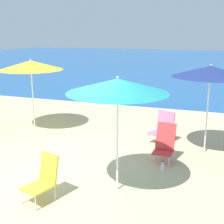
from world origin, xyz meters
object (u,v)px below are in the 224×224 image
beach_umbrella_teal (118,86)px  beach_chair_pink (163,127)px  water_bottle (162,168)px  beach_umbrella_navy (210,72)px  beach_chair_yellow (44,178)px  beach_chair_red (165,143)px  beach_umbrella_yellow (31,65)px

beach_umbrella_teal → beach_chair_pink: 3.27m
beach_chair_pink → water_bottle: 1.90m
beach_umbrella_navy → beach_chair_pink: 1.94m
beach_umbrella_navy → beach_chair_yellow: size_ratio=2.65×
beach_umbrella_navy → beach_chair_pink: (-1.09, 0.37, -1.56)m
beach_chair_red → beach_chair_pink: size_ratio=1.04×
beach_umbrella_navy → beach_chair_pink: size_ratio=2.62×
beach_umbrella_yellow → beach_umbrella_teal: 4.53m
water_bottle → beach_chair_pink: bearing=100.2°
beach_umbrella_navy → beach_chair_red: bearing=-134.5°
beach_umbrella_yellow → beach_chair_red: (4.15, -1.14, -1.49)m
beach_umbrella_teal → water_bottle: (0.65, 1.02, -1.85)m
beach_chair_red → water_bottle: (0.07, -0.62, -0.32)m
beach_umbrella_yellow → water_bottle: (4.23, -1.77, -1.81)m
beach_umbrella_teal → water_bottle: size_ratio=8.52×
water_bottle → beach_chair_yellow: bearing=-134.8°
beach_umbrella_navy → beach_chair_red: (-0.84, -0.85, -1.54)m
beach_umbrella_yellow → beach_umbrella_navy: beach_umbrella_navy is taller
beach_umbrella_teal → water_bottle: beach_umbrella_teal is taller
water_bottle → beach_umbrella_teal: bearing=-122.6°
beach_chair_red → beach_chair_pink: bearing=105.9°
beach_umbrella_navy → water_bottle: size_ratio=8.57×
beach_chair_yellow → water_bottle: size_ratio=3.23×
beach_umbrella_yellow → beach_umbrella_teal: beach_umbrella_teal is taller
beach_umbrella_navy → water_bottle: 2.50m
beach_chair_pink → water_bottle: (0.33, -1.84, -0.31)m
beach_umbrella_navy → water_bottle: bearing=-117.4°
beach_chair_red → beach_chair_pink: 1.25m
beach_chair_yellow → beach_chair_pink: size_ratio=0.99×
beach_umbrella_teal → beach_chair_yellow: bearing=-145.9°
beach_chair_red → water_bottle: 0.71m
beach_umbrella_navy → beach_chair_red: beach_umbrella_navy is taller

